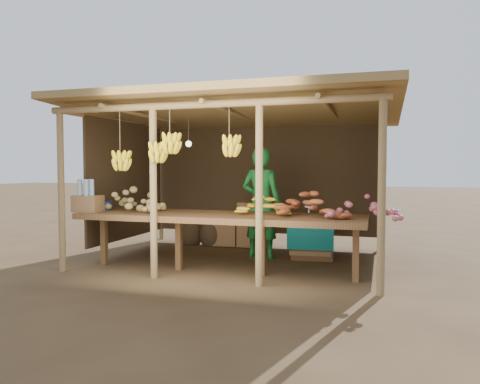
# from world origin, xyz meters

# --- Properties ---
(ground) EXTENTS (60.00, 60.00, 0.00)m
(ground) POSITION_xyz_m (0.00, 0.00, 0.00)
(ground) COLOR brown
(ground) RESTS_ON ground
(stall_structure) EXTENTS (4.70, 3.50, 2.43)m
(stall_structure) POSITION_xyz_m (-0.06, -0.03, 1.91)
(stall_structure) COLOR #9B7B50
(stall_structure) RESTS_ON ground
(counter) EXTENTS (3.90, 1.05, 0.80)m
(counter) POSITION_xyz_m (0.00, -0.95, 0.74)
(counter) COLOR brown
(counter) RESTS_ON ground
(potato_heap) EXTENTS (1.11, 0.92, 0.36)m
(potato_heap) POSITION_xyz_m (-1.32, -0.95, 0.98)
(potato_heap) COLOR tan
(potato_heap) RESTS_ON counter
(sweet_potato_heap) EXTENTS (1.10, 0.77, 0.36)m
(sweet_potato_heap) POSITION_xyz_m (1.23, -0.92, 0.98)
(sweet_potato_heap) COLOR #A54D2A
(sweet_potato_heap) RESTS_ON counter
(onion_heap) EXTENTS (0.99, 0.74, 0.36)m
(onion_heap) POSITION_xyz_m (1.90, -1.03, 0.98)
(onion_heap) COLOR #C15E70
(onion_heap) RESTS_ON counter
(banana_pile) EXTENTS (0.72, 0.52, 0.35)m
(banana_pile) POSITION_xyz_m (0.56, -0.87, 0.97)
(banana_pile) COLOR yellow
(banana_pile) RESTS_ON counter
(tomato_basin) EXTENTS (0.35, 0.35, 0.19)m
(tomato_basin) POSITION_xyz_m (-1.90, -0.89, 0.88)
(tomato_basin) COLOR navy
(tomato_basin) RESTS_ON counter
(bottle_box) EXTENTS (0.39, 0.32, 0.46)m
(bottle_box) POSITION_xyz_m (-1.90, -1.19, 0.98)
(bottle_box) COLOR olive
(bottle_box) RESTS_ON counter
(vendor) EXTENTS (0.67, 0.47, 1.75)m
(vendor) POSITION_xyz_m (0.27, 0.25, 0.87)
(vendor) COLOR #1B7B30
(vendor) RESTS_ON ground
(tarp_crate) EXTENTS (0.75, 0.66, 0.84)m
(tarp_crate) POSITION_xyz_m (1.06, 0.44, 0.35)
(tarp_crate) COLOR brown
(tarp_crate) RESTS_ON ground
(carton_stack) EXTENTS (1.04, 0.40, 0.79)m
(carton_stack) POSITION_xyz_m (-0.28, 1.12, 0.35)
(carton_stack) COLOR olive
(carton_stack) RESTS_ON ground
(burlap_sacks) EXTENTS (0.89, 0.47, 0.63)m
(burlap_sacks) POSITION_xyz_m (-1.08, 1.08, 0.28)
(burlap_sacks) COLOR #4C3823
(burlap_sacks) RESTS_ON ground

